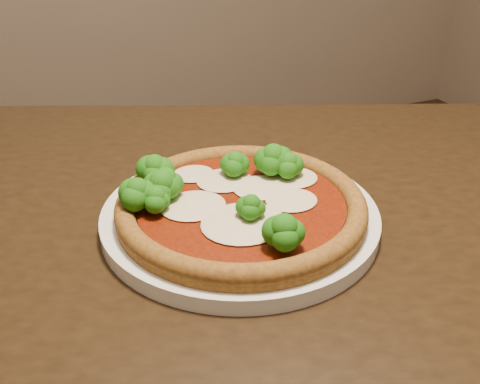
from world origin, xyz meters
name	(u,v)px	position (x,y,z in m)	size (l,w,h in m)	color
dining_table	(283,302)	(-0.03, 0.06, 0.66)	(1.49, 1.25, 0.75)	black
plate	(240,216)	(-0.07, 0.11, 0.76)	(0.31, 0.31, 0.02)	silver
pizza	(236,201)	(-0.08, 0.11, 0.78)	(0.28, 0.28, 0.06)	brown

